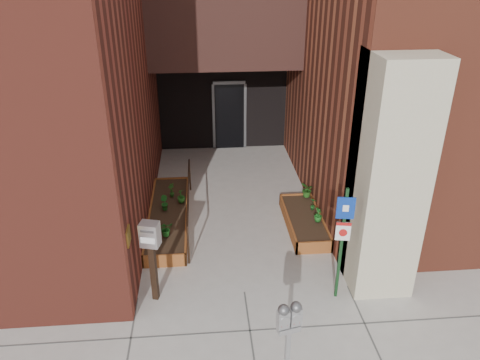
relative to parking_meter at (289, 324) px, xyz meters
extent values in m
plane|color=#9E9991|center=(-0.41, 2.15, -1.21)|extent=(80.00, 80.00, 0.00)
cube|color=tan|center=(2.14, 2.35, 0.99)|extent=(1.10, 1.20, 4.40)
cube|color=#311816|center=(-0.41, 8.15, 2.79)|extent=(4.20, 2.00, 2.00)
cube|color=black|center=(-0.41, 9.55, 0.29)|extent=(4.00, 0.30, 3.00)
cube|color=black|center=(-0.21, 9.37, -0.16)|extent=(0.90, 0.06, 2.10)
cube|color=#B79338|center=(-2.40, 1.95, 0.29)|extent=(0.04, 0.30, 0.30)
cube|color=brown|center=(-1.96, 3.07, -1.06)|extent=(0.90, 0.04, 0.30)
cube|color=brown|center=(-1.96, 6.63, -1.06)|extent=(0.90, 0.04, 0.30)
cube|color=brown|center=(-2.39, 4.85, -1.06)|extent=(0.04, 3.60, 0.30)
cube|color=brown|center=(-1.53, 4.85, -1.06)|extent=(0.04, 3.60, 0.30)
cube|color=black|center=(-1.96, 4.85, -1.08)|extent=(0.82, 3.52, 0.26)
cube|color=brown|center=(1.19, 3.27, -1.06)|extent=(0.80, 0.04, 0.30)
cube|color=brown|center=(1.19, 5.43, -1.06)|extent=(0.80, 0.04, 0.30)
cube|color=brown|center=(0.81, 4.35, -1.06)|extent=(0.04, 2.20, 0.30)
cube|color=brown|center=(1.57, 4.35, -1.06)|extent=(0.04, 2.20, 0.30)
cube|color=black|center=(1.19, 4.35, -1.08)|extent=(0.72, 2.12, 0.26)
cylinder|color=black|center=(-1.46, 3.15, -0.76)|extent=(0.04, 0.04, 0.90)
cylinder|color=black|center=(-1.46, 6.45, -0.76)|extent=(0.04, 0.04, 0.90)
cylinder|color=black|center=(-1.46, 4.80, -0.33)|extent=(0.04, 3.30, 0.04)
cube|color=#9B9B9D|center=(0.00, 0.00, -0.67)|extent=(0.08, 0.08, 1.08)
cube|color=#9B9B9D|center=(0.00, 0.00, -0.08)|extent=(0.34, 0.20, 0.09)
cube|color=#9B9B9D|center=(-0.09, -0.02, 0.11)|extent=(0.18, 0.14, 0.28)
sphere|color=#59595B|center=(-0.09, -0.02, 0.27)|extent=(0.16, 0.16, 0.16)
cube|color=white|center=(-0.08, -0.07, 0.13)|extent=(0.10, 0.03, 0.05)
cube|color=#B21414|center=(-0.08, -0.07, 0.05)|extent=(0.10, 0.03, 0.03)
cube|color=#9B9B9D|center=(0.09, 0.02, 0.11)|extent=(0.18, 0.14, 0.28)
sphere|color=#59595B|center=(0.09, 0.02, 0.27)|extent=(0.16, 0.16, 0.16)
cube|color=white|center=(0.10, -0.03, 0.13)|extent=(0.10, 0.03, 0.05)
cube|color=#B21414|center=(0.10, -0.03, 0.05)|extent=(0.10, 0.03, 0.03)
cube|color=#133418|center=(1.28, 1.91, -0.07)|extent=(0.06, 0.06, 2.26)
cube|color=navy|center=(1.28, 1.88, 0.70)|extent=(0.31, 0.07, 0.41)
cube|color=white|center=(1.28, 1.87, 0.70)|extent=(0.10, 0.03, 0.12)
cube|color=white|center=(1.28, 1.88, 0.24)|extent=(0.26, 0.06, 0.36)
cube|color=#B21414|center=(1.28, 1.87, 0.38)|extent=(0.26, 0.05, 0.06)
cylinder|color=#B21414|center=(1.28, 1.87, 0.21)|extent=(0.14, 0.04, 0.14)
cube|color=black|center=(-2.06, 2.13, -0.61)|extent=(0.13, 0.13, 1.19)
cube|color=silver|center=(-2.06, 2.13, 0.20)|extent=(0.37, 0.31, 0.45)
cube|color=#59595B|center=(-2.09, 2.01, 0.33)|extent=(0.23, 0.07, 0.04)
cube|color=white|center=(-2.09, 2.01, 0.14)|extent=(0.25, 0.08, 0.11)
imported|color=#1A5719|center=(-1.94, 3.79, -0.75)|extent=(0.39, 0.39, 0.32)
imported|color=#174F16|center=(-2.05, 4.92, -0.73)|extent=(0.27, 0.27, 0.36)
imported|color=#205919|center=(-1.66, 5.25, -0.73)|extent=(0.27, 0.27, 0.34)
imported|color=#205418|center=(-1.90, 5.56, -0.73)|extent=(0.26, 0.26, 0.36)
imported|color=#1B611C|center=(1.44, 4.09, -0.74)|extent=(0.24, 0.24, 0.33)
imported|color=#164F19|center=(1.44, 4.60, -0.74)|extent=(0.24, 0.24, 0.32)
imported|color=#245B1A|center=(1.44, 5.25, -0.72)|extent=(0.38, 0.38, 0.37)
camera|label=1|loc=(-1.09, -4.80, 4.62)|focal=35.00mm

